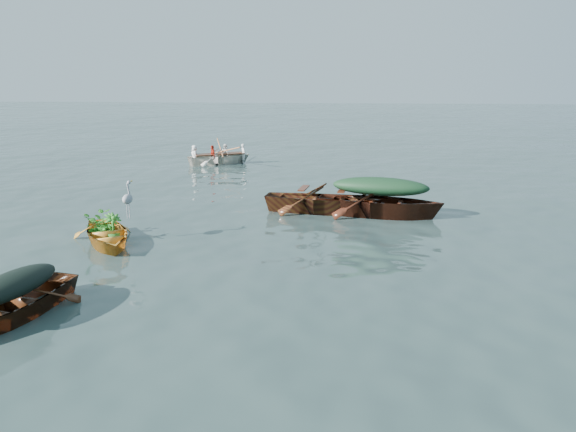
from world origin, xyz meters
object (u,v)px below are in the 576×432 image
at_px(rowed_boat, 220,164).
at_px(heron, 128,205).
at_px(dark_covered_boat, 17,317).
at_px(yellow_dinghy, 108,244).
at_px(green_tarp_boat, 379,216).
at_px(open_wooden_boat, 323,212).

bearing_deg(rowed_boat, heron, 154.13).
bearing_deg(dark_covered_boat, heron, 98.20).
bearing_deg(dark_covered_boat, yellow_dinghy, 104.03).
bearing_deg(green_tarp_boat, yellow_dinghy, 127.18).
bearing_deg(dark_covered_boat, rowed_boat, 102.03).
xyz_separation_m(yellow_dinghy, heron, (0.44, 0.33, 0.90)).
relative_size(open_wooden_boat, rowed_boat, 1.18).
xyz_separation_m(dark_covered_boat, open_wooden_boat, (4.82, 7.91, 0.00)).
bearing_deg(green_tarp_boat, rowed_boat, 46.65).
relative_size(dark_covered_boat, heron, 3.78).
xyz_separation_m(yellow_dinghy, open_wooden_boat, (5.03, 3.71, 0.00)).
relative_size(green_tarp_boat, rowed_boat, 1.24).
distance_m(yellow_dinghy, open_wooden_boat, 6.25).
bearing_deg(yellow_dinghy, green_tarp_boat, -4.00).
bearing_deg(heron, rowed_boat, 61.07).
relative_size(dark_covered_boat, open_wooden_boat, 0.73).
bearing_deg(yellow_dinghy, heron, 5.19).
distance_m(yellow_dinghy, green_tarp_boat, 7.50).
bearing_deg(open_wooden_boat, heron, 133.90).
xyz_separation_m(yellow_dinghy, dark_covered_boat, (0.21, -4.20, 0.00)).
distance_m(green_tarp_boat, rowed_boat, 11.23).
xyz_separation_m(rowed_boat, heron, (0.48, -12.11, 0.90)).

